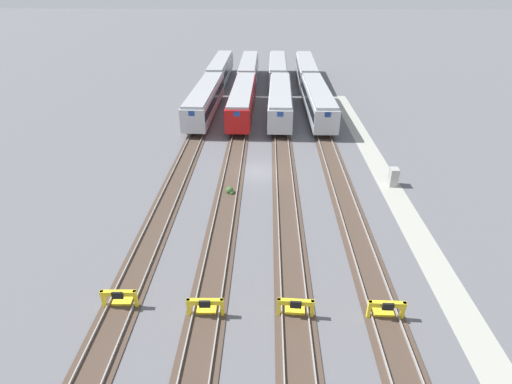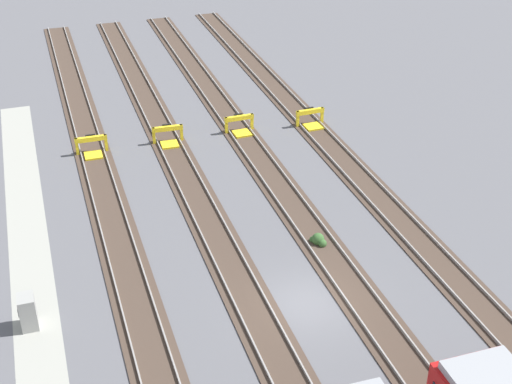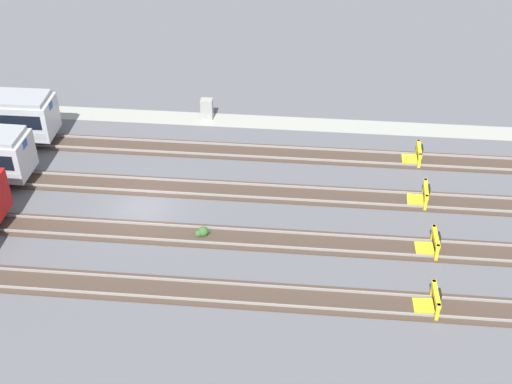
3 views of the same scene
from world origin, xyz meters
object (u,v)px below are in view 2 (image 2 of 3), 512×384
Objects in this scene: bumper_stop_far_inner_track at (311,119)px; electrical_cabinet at (28,312)px; bumper_stop_middle_track at (240,126)px; bumper_stop_near_inner_track at (168,137)px; bumper_stop_nearest_track at (92,148)px; weed_clump at (318,240)px.

electrical_cabinet is (15.03, -19.22, 0.29)m from bumper_stop_far_inner_track.
bumper_stop_middle_track is at bearing -96.03° from bumper_stop_far_inner_track.
bumper_stop_far_inner_track is 24.40m from electrical_cabinet.
bumper_stop_near_inner_track is 1.00× the size of bumper_stop_far_inner_track.
bumper_stop_far_inner_track is (0.51, 4.86, 0.00)m from bumper_stop_middle_track.
bumper_stop_near_inner_track is (0.01, 4.85, 0.00)m from bumper_stop_nearest_track.
bumper_stop_nearest_track and bumper_stop_middle_track have the same top height.
electrical_cabinet reaches higher than weed_clump.
bumper_stop_middle_track reaches higher than weed_clump.
bumper_stop_nearest_track is 9.73m from bumper_stop_middle_track.
electrical_cabinet is at bearing -82.51° from weed_clump.
bumper_stop_far_inner_track is at bearing 128.02° from electrical_cabinet.
weed_clump is at bearing 35.30° from bumper_stop_nearest_track.
weed_clump is (13.15, -4.98, -0.27)m from bumper_stop_far_inner_track.
bumper_stop_near_inner_track is 1.26× the size of electrical_cabinet.
weed_clump is (13.57, 4.76, -0.27)m from bumper_stop_near_inner_track.
weed_clump is at bearing -0.49° from bumper_stop_middle_track.
weed_clump is (13.58, 9.62, -0.27)m from bumper_stop_nearest_track.
bumper_stop_middle_track is at bearing 91.15° from bumper_stop_near_inner_track.
bumper_stop_near_inner_track is at bearing 89.89° from bumper_stop_nearest_track.
bumper_stop_far_inner_track is (0.42, 9.74, 0.00)m from bumper_stop_near_inner_track.
bumper_stop_near_inner_track and bumper_stop_middle_track have the same top height.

